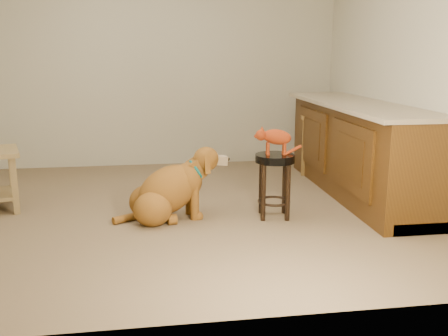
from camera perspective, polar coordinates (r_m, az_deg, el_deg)
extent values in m
cube|color=brown|center=(4.65, -6.36, -4.86)|extent=(4.50, 4.00, 0.01)
cube|color=#ADA88B|center=(6.43, -7.41, 11.85)|extent=(4.50, 0.04, 2.60)
cube|color=#ADA88B|center=(2.43, -5.15, 10.04)|extent=(4.50, 0.04, 2.60)
cube|color=#ADA88B|center=(5.04, 20.24, 10.85)|extent=(0.04, 4.00, 2.60)
cube|color=#41260B|center=(5.26, 15.10, 1.93)|extent=(0.60, 2.50, 0.90)
cube|color=gray|center=(5.18, 15.10, 7.03)|extent=(0.70, 2.56, 0.04)
cube|color=black|center=(5.37, 15.24, -2.25)|extent=(0.52, 2.50, 0.10)
cube|color=#41260B|center=(4.64, 14.28, 1.14)|extent=(0.02, 0.90, 0.62)
cube|color=#41260B|center=(5.65, 10.01, 3.44)|extent=(0.02, 0.90, 0.62)
cube|color=#351F09|center=(4.63, 14.15, 1.14)|extent=(0.02, 0.60, 0.40)
cube|color=#351F09|center=(5.64, 9.89, 3.44)|extent=(0.02, 0.60, 0.40)
cylinder|color=black|center=(4.52, 6.93, -2.10)|extent=(0.04, 0.04, 0.50)
cylinder|color=black|center=(4.50, 4.27, -2.13)|extent=(0.04, 0.04, 0.50)
cylinder|color=black|center=(4.32, 7.31, -2.84)|extent=(0.04, 0.04, 0.50)
cylinder|color=black|center=(4.30, 4.52, -2.86)|extent=(0.04, 0.04, 0.50)
torus|color=black|center=(4.44, 5.73, -3.78)|extent=(0.33, 0.33, 0.02)
cylinder|color=black|center=(4.34, 5.84, 1.12)|extent=(0.34, 0.34, 0.07)
cube|color=brown|center=(6.26, 11.69, 2.77)|extent=(0.05, 0.05, 0.67)
cube|color=brown|center=(6.23, 8.89, 2.83)|extent=(0.05, 0.05, 0.67)
cube|color=brown|center=(5.96, 12.03, 2.24)|extent=(0.05, 0.05, 0.67)
cube|color=brown|center=(5.93, 9.10, 2.31)|extent=(0.05, 0.05, 0.67)
cube|color=brown|center=(6.04, 10.56, 5.85)|extent=(0.46, 0.46, 0.04)
cube|color=olive|center=(5.24, -23.04, -0.82)|extent=(0.07, 0.07, 0.52)
cube|color=olive|center=(4.84, -22.80, -1.90)|extent=(0.07, 0.07, 0.52)
ellipsoid|color=brown|center=(4.47, -8.71, -3.79)|extent=(0.37, 0.32, 0.30)
ellipsoid|color=brown|center=(4.24, -8.14, -4.70)|extent=(0.37, 0.32, 0.30)
cylinder|color=brown|center=(4.55, -6.73, -4.80)|extent=(0.09, 0.11, 0.09)
cylinder|color=brown|center=(4.29, -5.95, -5.90)|extent=(0.09, 0.11, 0.09)
ellipsoid|color=brown|center=(4.35, -6.42, -2.53)|extent=(0.73, 0.47, 0.61)
ellipsoid|color=brown|center=(4.37, -4.17, -1.39)|extent=(0.30, 0.32, 0.31)
cylinder|color=brown|center=(4.50, -3.94, -3.06)|extent=(0.09, 0.09, 0.36)
cylinder|color=brown|center=(4.34, -3.38, -3.65)|extent=(0.09, 0.09, 0.36)
sphere|color=brown|center=(4.55, -3.57, -4.90)|extent=(0.09, 0.09, 0.09)
sphere|color=brown|center=(4.40, -3.00, -5.54)|extent=(0.09, 0.09, 0.09)
cylinder|color=brown|center=(4.37, -3.24, -0.12)|extent=(0.25, 0.20, 0.23)
ellipsoid|color=brown|center=(4.37, -2.07, 1.04)|extent=(0.26, 0.24, 0.22)
cube|color=#937D5B|center=(4.41, -0.56, 0.91)|extent=(0.16, 0.10, 0.10)
sphere|color=black|center=(4.43, 0.31, 1.03)|extent=(0.05, 0.05, 0.05)
cube|color=brown|center=(4.47, -2.66, 0.92)|extent=(0.06, 0.06, 0.16)
cube|color=brown|center=(4.28, -1.94, 0.39)|extent=(0.06, 0.06, 0.16)
torus|color=#0B5C59|center=(4.37, -3.24, -0.24)|extent=(0.16, 0.22, 0.19)
cylinder|color=#D8BF4C|center=(4.40, -2.64, -1.03)|extent=(0.01, 0.04, 0.04)
cylinder|color=brown|center=(4.41, -10.90, -5.60)|extent=(0.28, 0.20, 0.07)
ellipsoid|color=#952F0E|center=(4.31, 6.08, 3.54)|extent=(0.28, 0.16, 0.16)
cylinder|color=#952F0E|center=(4.35, 4.98, 2.30)|extent=(0.03, 0.03, 0.10)
sphere|color=#952F0E|center=(4.36, 4.97, 1.79)|extent=(0.03, 0.03, 0.03)
cylinder|color=#952F0E|center=(4.29, 5.07, 2.12)|extent=(0.03, 0.03, 0.10)
sphere|color=#952F0E|center=(4.29, 5.06, 1.60)|extent=(0.03, 0.03, 0.03)
cylinder|color=#952F0E|center=(4.37, 6.83, 2.29)|extent=(0.03, 0.03, 0.10)
sphere|color=#952F0E|center=(4.38, 6.82, 1.79)|extent=(0.03, 0.03, 0.03)
cylinder|color=#952F0E|center=(4.30, 6.96, 2.12)|extent=(0.03, 0.03, 0.10)
sphere|color=#952F0E|center=(4.31, 6.94, 1.60)|extent=(0.03, 0.03, 0.03)
sphere|color=#952F0E|center=(4.29, 4.26, 3.77)|extent=(0.10, 0.10, 0.10)
sphere|color=#952F0E|center=(4.29, 3.72, 3.65)|extent=(0.04, 0.04, 0.04)
sphere|color=brown|center=(4.29, 3.52, 3.65)|extent=(0.01, 0.01, 0.01)
cone|color=#952F0E|center=(4.31, 4.36, 4.50)|extent=(0.05, 0.05, 0.05)
cone|color=#C66B60|center=(4.32, 4.33, 4.47)|extent=(0.02, 0.02, 0.03)
cone|color=#952F0E|center=(4.26, 4.43, 4.38)|extent=(0.05, 0.05, 0.05)
cone|color=#C66B60|center=(4.26, 4.40, 4.35)|extent=(0.02, 0.02, 0.03)
cylinder|color=#952F0E|center=(4.39, 7.71, 1.94)|extent=(0.20, 0.09, 0.10)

